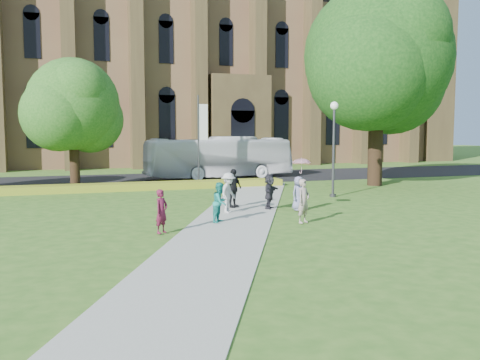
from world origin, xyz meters
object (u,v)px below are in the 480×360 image
object	(u,v)px
tour_coach	(219,157)
pedestrian_0	(162,211)
large_tree	(378,58)
streetlamp	(334,137)

from	to	relation	value
tour_coach	pedestrian_0	size ratio (longest dim) A/B	7.15
tour_coach	large_tree	bearing A→B (deg)	-139.56
large_tree	pedestrian_0	bearing A→B (deg)	-143.76
streetlamp	tour_coach	distance (m)	12.92
tour_coach	pedestrian_0	bearing A→B (deg)	152.10
streetlamp	large_tree	distance (m)	8.73
large_tree	pedestrian_0	size ratio (longest dim) A/B	8.35
streetlamp	pedestrian_0	world-z (taller)	streetlamp
streetlamp	tour_coach	xyz separation A→B (m)	(-2.97, 12.46, -1.70)
streetlamp	large_tree	xyz separation A→B (m)	(5.50, 4.50, 5.07)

